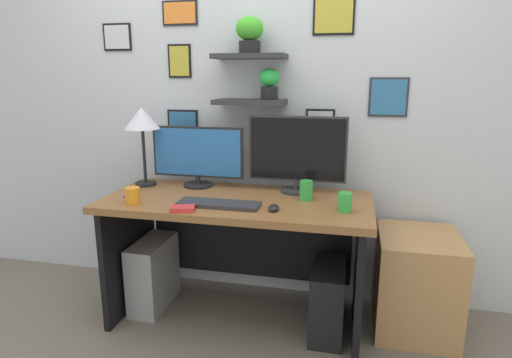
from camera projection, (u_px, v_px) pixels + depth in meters
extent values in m
plane|color=#70665B|center=(238.00, 318.00, 2.60)|extent=(8.00, 8.00, 0.00)
cube|color=silver|center=(254.00, 88.00, 2.70)|extent=(4.40, 0.04, 2.70)
cube|color=#2D2D33|center=(250.00, 102.00, 2.60)|extent=(0.43, 0.20, 0.03)
cube|color=#2D2D33|center=(250.00, 56.00, 2.54)|extent=(0.43, 0.20, 0.03)
cylinder|color=black|center=(250.00, 47.00, 2.53)|extent=(0.13, 0.13, 0.07)
ellipsoid|color=green|center=(250.00, 29.00, 2.50)|extent=(0.16, 0.16, 0.14)
cylinder|color=black|center=(269.00, 93.00, 2.56)|extent=(0.10, 0.10, 0.08)
ellipsoid|color=green|center=(269.00, 77.00, 2.54)|extent=(0.12, 0.12, 0.11)
cube|color=#2D2D33|center=(388.00, 97.00, 2.51)|extent=(0.22, 0.02, 0.23)
cube|color=teal|center=(388.00, 97.00, 2.50)|extent=(0.20, 0.00, 0.20)
cube|color=black|center=(183.00, 127.00, 2.84)|extent=(0.21, 0.02, 0.22)
cube|color=teal|center=(183.00, 127.00, 2.83)|extent=(0.18, 0.00, 0.20)
cube|color=black|center=(320.00, 121.00, 2.63)|extent=(0.17, 0.02, 0.15)
cube|color=silver|center=(320.00, 122.00, 2.62)|extent=(0.15, 0.00, 0.13)
cube|color=black|center=(180.00, 61.00, 2.74)|extent=(0.15, 0.02, 0.21)
cube|color=gold|center=(179.00, 61.00, 2.73)|extent=(0.13, 0.00, 0.18)
cube|color=black|center=(118.00, 37.00, 2.80)|extent=(0.20, 0.02, 0.17)
cube|color=silver|center=(117.00, 37.00, 2.79)|extent=(0.17, 0.00, 0.15)
cube|color=black|center=(180.00, 13.00, 2.67)|extent=(0.23, 0.02, 0.15)
cube|color=orange|center=(180.00, 13.00, 2.66)|extent=(0.21, 0.00, 0.12)
cube|color=black|center=(334.00, 14.00, 2.47)|extent=(0.24, 0.02, 0.23)
cube|color=gold|center=(334.00, 14.00, 2.47)|extent=(0.21, 0.00, 0.20)
cube|color=brown|center=(237.00, 202.00, 2.43)|extent=(1.50, 0.68, 0.04)
cube|color=black|center=(130.00, 253.00, 2.66)|extent=(0.04, 0.62, 0.71)
cube|color=black|center=(358.00, 275.00, 2.37)|extent=(0.04, 0.62, 0.71)
cube|color=black|center=(250.00, 239.00, 2.79)|extent=(1.30, 0.02, 0.50)
cylinder|color=black|center=(198.00, 185.00, 2.69)|extent=(0.18, 0.18, 0.02)
cylinder|color=black|center=(198.00, 179.00, 2.68)|extent=(0.03, 0.03, 0.06)
cube|color=black|center=(198.00, 152.00, 2.65)|extent=(0.58, 0.02, 0.31)
cube|color=#2866B2|center=(197.00, 152.00, 2.63)|extent=(0.55, 0.00, 0.29)
cylinder|color=#2D2D33|center=(296.00, 191.00, 2.55)|extent=(0.18, 0.18, 0.02)
cylinder|color=#2D2D33|center=(296.00, 184.00, 2.54)|extent=(0.03, 0.03, 0.06)
cube|color=#2D2D33|center=(297.00, 149.00, 2.50)|extent=(0.57, 0.02, 0.38)
cube|color=black|center=(297.00, 149.00, 2.49)|extent=(0.55, 0.00, 0.36)
cube|color=#2D2D33|center=(219.00, 204.00, 2.28)|extent=(0.44, 0.14, 0.02)
ellipsoid|color=black|center=(274.00, 208.00, 2.20)|extent=(0.06, 0.09, 0.03)
cylinder|color=black|center=(146.00, 184.00, 2.71)|extent=(0.13, 0.13, 0.02)
cylinder|color=black|center=(144.00, 156.00, 2.67)|extent=(0.02, 0.02, 0.34)
cone|color=silver|center=(142.00, 118.00, 2.61)|extent=(0.22, 0.22, 0.13)
cube|color=purple|center=(132.00, 194.00, 2.50)|extent=(0.11, 0.15, 0.01)
cylinder|color=orange|center=(133.00, 196.00, 2.32)|extent=(0.08, 0.08, 0.09)
cylinder|color=green|center=(345.00, 202.00, 2.18)|extent=(0.07, 0.07, 0.10)
cube|color=red|center=(182.00, 209.00, 2.20)|extent=(0.14, 0.11, 0.02)
cylinder|color=green|center=(306.00, 190.00, 2.38)|extent=(0.07, 0.07, 0.11)
cube|color=tan|center=(416.00, 282.00, 2.44)|extent=(0.44, 0.50, 0.56)
cube|color=#99999E|center=(153.00, 273.00, 2.70)|extent=(0.18, 0.40, 0.43)
cube|color=black|center=(328.00, 299.00, 2.41)|extent=(0.18, 0.40, 0.40)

